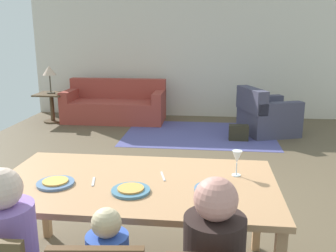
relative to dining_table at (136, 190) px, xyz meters
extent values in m
cube|color=brown|center=(0.14, 2.08, -0.71)|extent=(6.85, 6.74, 0.02)
cube|color=beige|center=(0.14, 5.50, 0.65)|extent=(6.85, 0.10, 2.70)
cube|color=tan|center=(0.00, 0.00, 0.04)|extent=(1.92, 1.04, 0.04)
cube|color=tan|center=(-0.90, 0.46, -0.34)|extent=(0.06, 0.06, 0.72)
cube|color=tan|center=(0.90, 0.46, -0.34)|extent=(0.06, 0.06, 0.72)
cylinder|color=#55759E|center=(-0.53, -0.12, 0.07)|extent=(0.25, 0.25, 0.02)
cylinder|color=gold|center=(-0.53, -0.12, 0.09)|extent=(0.17, 0.17, 0.01)
cylinder|color=teal|center=(0.00, -0.18, 0.07)|extent=(0.25, 0.25, 0.02)
cylinder|color=gold|center=(0.00, -0.18, 0.09)|extent=(0.17, 0.17, 0.01)
cylinder|color=slate|center=(0.53, -0.10, 0.07)|extent=(0.25, 0.25, 0.02)
cylinder|color=silver|center=(0.69, 0.18, 0.07)|extent=(0.06, 0.06, 0.01)
cylinder|color=silver|center=(0.69, 0.18, 0.11)|extent=(0.01, 0.01, 0.09)
cone|color=silver|center=(0.69, 0.18, 0.20)|extent=(0.07, 0.07, 0.09)
cube|color=silver|center=(-0.29, -0.05, 0.07)|extent=(0.05, 0.15, 0.01)
cube|color=silver|center=(0.17, 0.10, 0.07)|extent=(0.06, 0.17, 0.01)
cylinder|color=#8A66B9|center=(-0.53, -0.74, -0.02)|extent=(0.30, 0.30, 0.46)
sphere|color=beige|center=(-0.53, -0.74, 0.31)|extent=(0.21, 0.21, 0.21)
sphere|color=beige|center=(0.00, -0.74, 0.15)|extent=(0.15, 0.15, 0.15)
sphere|color=tan|center=(0.53, -0.74, 0.31)|extent=(0.21, 0.21, 0.21)
cube|color=#4D4D8B|center=(0.32, 3.99, -0.69)|extent=(2.60, 1.80, 0.01)
cube|color=#9C3C32|center=(-1.40, 4.79, -0.49)|extent=(1.99, 0.84, 0.42)
cube|color=#9C3C32|center=(-1.40, 5.13, -0.08)|extent=(1.99, 0.20, 0.40)
cube|color=#9C3C32|center=(-2.31, 4.79, -0.18)|extent=(0.18, 0.84, 0.20)
cube|color=#9C3C32|center=(-0.50, 4.79, -0.18)|extent=(0.18, 0.84, 0.20)
cube|color=#424055|center=(1.54, 4.19, -0.49)|extent=(1.08, 1.08, 0.42)
cube|color=#424055|center=(1.22, 4.07, -0.08)|extent=(0.48, 0.87, 0.40)
cube|color=#424055|center=(1.65, 3.87, -0.18)|extent=(0.85, 0.45, 0.20)
cube|color=#424055|center=(1.42, 4.51, -0.18)|extent=(0.85, 0.45, 0.20)
cube|color=#4E3A25|center=(-2.62, 4.59, -0.13)|extent=(0.56, 0.56, 0.03)
cylinder|color=#4E3A25|center=(-2.62, 4.59, -0.42)|extent=(0.08, 0.08, 0.55)
cylinder|color=#4E3A25|center=(-2.62, 4.59, -0.68)|extent=(0.36, 0.36, 0.03)
cylinder|color=#413B2D|center=(-2.62, 4.59, -0.11)|extent=(0.16, 0.16, 0.02)
cylinder|color=#413B2D|center=(-2.62, 4.59, 0.07)|extent=(0.02, 0.02, 0.34)
cone|color=#D2AF94|center=(-2.62, 4.59, 0.33)|extent=(0.26, 0.26, 0.18)
cube|color=#2B2719|center=(0.99, 3.69, -0.57)|extent=(0.32, 0.16, 0.26)
camera|label=1|loc=(0.48, -2.34, 1.06)|focal=39.59mm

